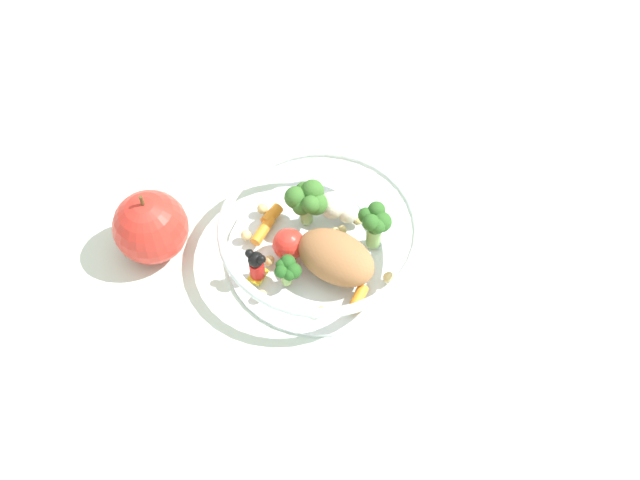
{
  "coord_description": "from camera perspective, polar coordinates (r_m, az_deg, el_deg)",
  "views": [
    {
      "loc": [
        0.38,
        -0.14,
        0.62
      ],
      "look_at": [
        0.0,
        -0.01,
        0.03
      ],
      "focal_mm": 40.29,
      "sensor_mm": 36.0,
      "label": 1
    }
  ],
  "objects": [
    {
      "name": "ground_plane",
      "position": [
        0.74,
        0.48,
        -0.97
      ],
      "size": [
        2.4,
        2.4,
        0.0
      ],
      "primitive_type": "plane",
      "color": "silver"
    },
    {
      "name": "food_container",
      "position": [
        0.71,
        0.17,
        0.01
      ],
      "size": [
        0.2,
        0.2,
        0.06
      ],
      "color": "white",
      "rests_on": "ground_plane"
    },
    {
      "name": "loose_apple",
      "position": [
        0.73,
        -13.3,
        1.01
      ],
      "size": [
        0.07,
        0.07,
        0.09
      ],
      "color": "red",
      "rests_on": "ground_plane"
    }
  ]
}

